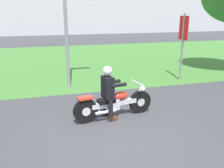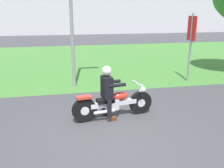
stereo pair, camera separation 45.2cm
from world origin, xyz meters
name	(u,v)px [view 1 (the left image)]	position (x,y,z in m)	size (l,w,h in m)	color
ground	(117,139)	(0.00, 0.00, 0.00)	(120.00, 120.00, 0.00)	#424247
grass_verge	(69,60)	(0.00, 9.30, 0.00)	(60.00, 12.00, 0.01)	#478438
motorcycle_lead	(114,103)	(0.27, 1.13, 0.38)	(2.17, 0.70, 0.87)	black
rider_lead	(108,88)	(0.10, 1.11, 0.81)	(0.60, 0.52, 1.39)	black
sign_banner	(183,37)	(3.86, 3.98, 1.72)	(0.08, 0.60, 2.60)	gray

